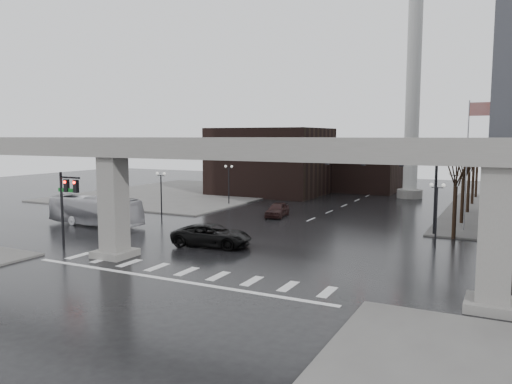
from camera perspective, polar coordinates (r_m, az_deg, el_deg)
ground at (r=34.00m, az=-6.97°, el=-8.61°), size 160.00×160.00×0.00m
sidewalk_nw at (r=77.74m, az=-8.17°, el=-0.11°), size 28.00×36.00×0.15m
elevated_guideway at (r=32.22m, az=-5.26°, el=3.00°), size 48.00×2.60×8.70m
building_far_left at (r=76.53m, az=1.78°, el=3.55°), size 16.00×14.00×10.00m
building_far_mid at (r=81.97m, az=12.41°, el=2.89°), size 10.00×10.00×8.00m
smokestack at (r=74.43m, az=17.46°, el=9.61°), size 3.60×3.60×30.00m
signal_mast_arm at (r=47.09m, az=15.32°, el=2.57°), size 12.12×0.43×8.00m
signal_left_pole at (r=41.58m, az=-20.83°, el=-0.52°), size 2.30×0.30×6.00m
flagpole_assembly at (r=49.37m, az=23.33°, el=4.42°), size 2.06×0.12×12.00m
lamp_right_0 at (r=41.88m, az=19.95°, el=-1.27°), size 1.22×0.32×5.11m
lamp_right_1 at (r=55.72m, az=21.70°, el=0.47°), size 1.22×0.32×5.11m
lamp_right_2 at (r=69.63m, az=22.75°, el=1.52°), size 1.22×0.32×5.11m
lamp_left_0 at (r=52.39m, az=-10.80°, el=0.46°), size 1.22×0.32×5.11m
lamp_left_1 at (r=64.00m, az=-3.13°, el=1.62°), size 1.22×0.32×5.11m
lamp_left_2 at (r=76.41m, az=2.11°, el=2.40°), size 1.22×0.32×5.11m
tree_right_0 at (r=45.83m, az=21.81°, el=-1.58°), size 1.09×1.58×7.50m
tree_right_1 at (r=53.74m, az=22.57°, el=-0.44°), size 1.09×1.61×7.67m
tree_right_2 at (r=61.67m, az=23.14°, el=0.42°), size 1.10×1.63×7.85m
tree_right_3 at (r=69.62m, az=23.58°, el=1.07°), size 1.11×1.66×8.02m
tree_right_4 at (r=77.58m, az=23.93°, el=1.59°), size 1.12×1.69×8.19m
pickup_truck at (r=40.21m, az=-5.06°, el=-4.95°), size 6.79×4.01×1.77m
city_bus at (r=51.87m, az=-17.89°, el=-2.03°), size 10.55×2.62×2.93m
far_car at (r=54.63m, az=2.45°, el=-2.03°), size 2.48×4.82×1.57m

